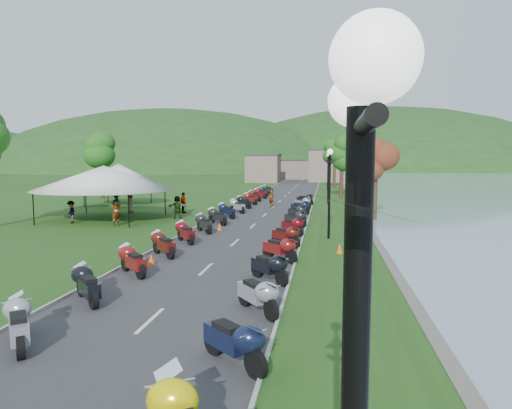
{
  "coord_description": "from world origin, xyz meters",
  "views": [
    {
      "loc": [
        4.82,
        -7.78,
        4.56
      ],
      "look_at": [
        -0.04,
        23.7,
        1.3
      ],
      "focal_mm": 32.0,
      "sensor_mm": 36.0,
      "label": 1
    }
  ],
  "objects_px": {
    "vendor_tent_main": "(104,193)",
    "pedestrian_c": "(72,223)",
    "pedestrian_a": "(117,226)",
    "pedestrian_b": "(117,216)"
  },
  "relations": [
    {
      "from": "pedestrian_b",
      "to": "vendor_tent_main",
      "type": "bearing_deg",
      "value": 106.06
    },
    {
      "from": "vendor_tent_main",
      "to": "pedestrian_a",
      "type": "distance_m",
      "value": 4.22
    },
    {
      "from": "vendor_tent_main",
      "to": "pedestrian_c",
      "type": "xyz_separation_m",
      "value": [
        -1.37,
        -2.26,
        -2.0
      ]
    },
    {
      "from": "pedestrian_a",
      "to": "pedestrian_c",
      "type": "relative_size",
      "value": 1.11
    },
    {
      "from": "pedestrian_a",
      "to": "pedestrian_b",
      "type": "height_order",
      "value": "pedestrian_a"
    },
    {
      "from": "pedestrian_a",
      "to": "pedestrian_c",
      "type": "distance_m",
      "value": 3.73
    },
    {
      "from": "pedestrian_a",
      "to": "pedestrian_b",
      "type": "distance_m",
      "value": 5.69
    },
    {
      "from": "vendor_tent_main",
      "to": "pedestrian_a",
      "type": "height_order",
      "value": "vendor_tent_main"
    },
    {
      "from": "pedestrian_a",
      "to": "vendor_tent_main",
      "type": "bearing_deg",
      "value": 69.41
    },
    {
      "from": "pedestrian_c",
      "to": "pedestrian_a",
      "type": "bearing_deg",
      "value": 32.93
    }
  ]
}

